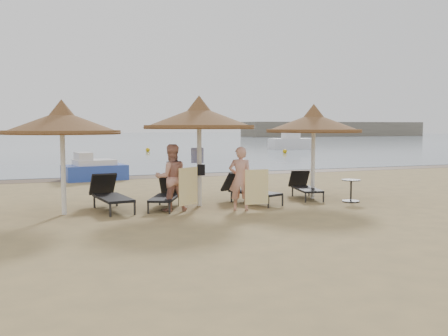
# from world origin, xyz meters

# --- Properties ---
(ground) EXTENTS (160.00, 160.00, 0.00)m
(ground) POSITION_xyz_m (0.00, 0.00, 0.00)
(ground) COLOR #9D824D
(ground) RESTS_ON ground
(sea) EXTENTS (200.00, 140.00, 0.03)m
(sea) POSITION_xyz_m (0.00, 80.00, 0.01)
(sea) COLOR slate
(sea) RESTS_ON ground
(wet_sand_strip) EXTENTS (200.00, 1.60, 0.01)m
(wet_sand_strip) POSITION_xyz_m (0.00, 9.40, 0.00)
(wet_sand_strip) COLOR brown
(wet_sand_strip) RESTS_ON ground
(palapa_left) EXTENTS (2.84, 2.84, 2.82)m
(palapa_left) POSITION_xyz_m (-3.59, 1.08, 2.24)
(palapa_left) COLOR white
(palapa_left) RESTS_ON ground
(palapa_center) EXTENTS (3.02, 3.02, 2.99)m
(palapa_center) POSITION_xyz_m (-0.07, 1.18, 2.38)
(palapa_center) COLOR white
(palapa_center) RESTS_ON ground
(palapa_right) EXTENTS (2.85, 2.85, 2.83)m
(palapa_right) POSITION_xyz_m (3.55, 1.36, 2.25)
(palapa_right) COLOR white
(palapa_right) RESTS_ON ground
(lounger_far_left) EXTENTS (0.95, 2.09, 0.90)m
(lounger_far_left) POSITION_xyz_m (-2.43, 1.47, 0.40)
(lounger_far_left) COLOR #282828
(lounger_far_left) RESTS_ON ground
(lounger_near_left) EXTENTS (1.29, 1.86, 0.80)m
(lounger_near_left) POSITION_xyz_m (-0.98, 1.24, 0.36)
(lounger_near_left) COLOR #282828
(lounger_near_left) RESTS_ON ground
(lounger_near_right) EXTENTS (1.29, 1.99, 0.85)m
(lounger_near_right) POSITION_xyz_m (1.41, 1.25, 0.38)
(lounger_near_right) COLOR #282828
(lounger_near_right) RESTS_ON ground
(lounger_far_right) EXTENTS (0.93, 1.84, 0.79)m
(lounger_far_right) POSITION_xyz_m (3.38, 1.56, 0.35)
(lounger_far_right) COLOR #282828
(lounger_far_right) RESTS_ON ground
(side_table) EXTENTS (0.53, 0.53, 0.64)m
(side_table) POSITION_xyz_m (4.23, 0.38, 0.30)
(side_table) COLOR #282828
(side_table) RESTS_ON ground
(person_left) EXTENTS (0.94, 0.63, 1.98)m
(person_left) POSITION_xyz_m (-0.98, 0.70, 0.99)
(person_left) COLOR tan
(person_left) RESTS_ON ground
(person_right) EXTENTS (1.03, 0.88, 1.91)m
(person_right) POSITION_xyz_m (0.71, 0.16, 0.95)
(person_right) COLOR tan
(person_right) RESTS_ON ground
(towel_left) EXTENTS (0.60, 0.36, 0.95)m
(towel_left) POSITION_xyz_m (-0.63, 0.35, 0.66)
(towel_left) COLOR yellow
(towel_left) RESTS_ON ground
(towel_right) EXTENTS (0.64, 0.05, 0.90)m
(towel_right) POSITION_xyz_m (1.06, -0.09, 0.62)
(towel_right) COLOR yellow
(towel_right) RESTS_ON ground
(bag_patterned) EXTENTS (0.34, 0.14, 0.42)m
(bag_patterned) POSITION_xyz_m (-0.07, 1.36, 1.37)
(bag_patterned) COLOR white
(bag_patterned) RESTS_ON ground
(bag_dark) EXTENTS (0.22, 0.13, 0.30)m
(bag_dark) POSITION_xyz_m (-0.07, 1.02, 1.00)
(bag_dark) COLOR black
(bag_dark) RESTS_ON ground
(pedal_boat) EXTENTS (2.61, 1.79, 1.12)m
(pedal_boat) POSITION_xyz_m (-2.09, 8.95, 0.42)
(pedal_boat) COLOR #2B49B4
(pedal_boat) RESTS_ON ground
(buoy_mid) EXTENTS (0.36, 0.36, 0.36)m
(buoy_mid) POSITION_xyz_m (4.34, 29.45, 0.18)
(buoy_mid) COLOR #D4A108
(buoy_mid) RESTS_ON ground
(buoy_right) EXTENTS (0.35, 0.35, 0.35)m
(buoy_right) POSITION_xyz_m (14.05, 23.54, 0.17)
(buoy_right) COLOR #D4A108
(buoy_right) RESTS_ON ground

